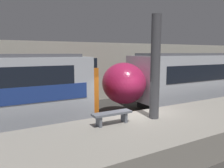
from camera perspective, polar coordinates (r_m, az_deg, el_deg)
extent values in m
plane|color=#33302D|center=(10.14, 5.85, -12.70)|extent=(120.00, 120.00, 0.00)
cube|color=gray|center=(8.66, 12.99, -12.93)|extent=(40.00, 3.58, 1.04)
cube|color=#B2AD9E|center=(15.95, -9.31, 2.96)|extent=(50.00, 0.15, 4.37)
cylinder|color=#47474C|center=(8.56, 11.23, 4.21)|extent=(0.37, 0.37, 4.00)
ellipsoid|color=#B21E4C|center=(12.47, 3.09, 0.20)|extent=(2.42, 2.69, 2.35)
sphere|color=#F2EFCC|center=(12.05, -0.73, -2.09)|extent=(0.20, 0.20, 0.20)
cube|color=orange|center=(11.36, -7.24, -1.07)|extent=(0.25, 2.86, 2.24)
cube|color=black|center=(11.24, -7.34, 4.57)|extent=(0.25, 2.57, 0.90)
sphere|color=#EA4C42|center=(10.90, -5.11, -3.52)|extent=(0.18, 0.18, 0.18)
sphere|color=#EA4C42|center=(12.09, -7.72, -2.40)|extent=(0.18, 0.18, 0.18)
cube|color=slate|center=(7.75, -3.43, -9.61)|extent=(0.10, 0.32, 0.41)
cube|color=slate|center=(8.25, 3.19, -8.50)|extent=(0.10, 0.32, 0.41)
cube|color=slate|center=(7.93, -0.01, -7.63)|extent=(1.50, 0.40, 0.08)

